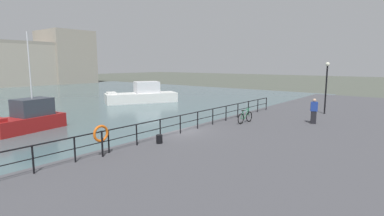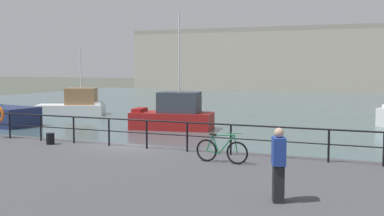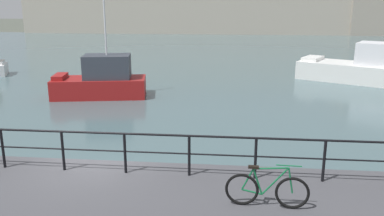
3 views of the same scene
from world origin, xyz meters
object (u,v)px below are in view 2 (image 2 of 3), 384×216
Objects in this scene: harbor_building at (375,59)px; parked_bicycle at (222,151)px; moored_blue_motorboat at (174,115)px; mooring_bollard at (50,139)px; moored_harbor_tender at (75,105)px; standing_person at (279,164)px.

parked_bicycle is (-1.16, -66.08, -3.68)m from harbor_building.
moored_blue_motorboat is 16.74× the size of mooring_bollard.
harbor_building is 11.29× the size of moored_harbor_tender.
moored_harbor_tender is (-21.05, -46.86, -4.29)m from harbor_building.
harbor_building is at bearing 82.54° from mooring_bollard.
parked_bicycle is at bearing -67.37° from moored_harbor_tender.
mooring_bollard is at bearing 83.34° from moored_blue_motorboat.
moored_blue_motorboat reaches higher than moored_harbor_tender.
harbor_building is 53.21m from moored_blue_motorboat.
moored_blue_motorboat is 4.16× the size of parked_bicycle.
moored_blue_motorboat is at bearing -100.18° from harbor_building.
standing_person is at bearing -24.14° from mooring_bollard.
moored_harbor_tender is 3.34× the size of parked_bicycle.
harbor_building is 37.66× the size of parked_bicycle.
moored_blue_motorboat is 20.69m from standing_person.
parked_bicycle is 4.59m from standing_person.
parked_bicycle is 7.43m from mooring_bollard.
harbor_building is 151.55× the size of mooring_bollard.
parked_bicycle is at bearing 110.36° from moored_blue_motorboat.
moored_harbor_tender is 0.80× the size of moored_blue_motorboat.
harbor_building reaches higher than moored_blue_motorboat.
moored_blue_motorboat reaches higher than mooring_bollard.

